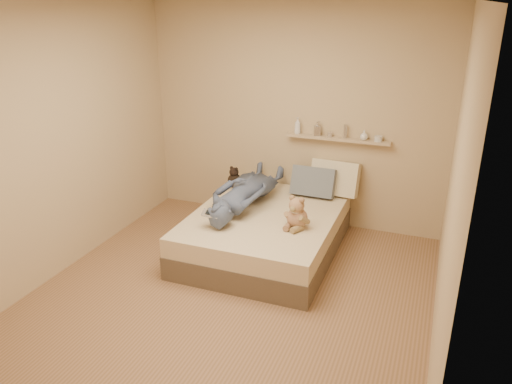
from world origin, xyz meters
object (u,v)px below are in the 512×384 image
at_px(person, 244,191).
at_px(dark_plush, 234,178).
at_px(pillow_grey, 313,182).
at_px(wall_shelf, 338,139).
at_px(bed, 265,232).
at_px(game_console, 211,214).
at_px(teddy_bear, 297,215).
at_px(pillow_cream, 335,178).

bearing_deg(person, dark_plush, -53.48).
height_order(pillow_grey, wall_shelf, wall_shelf).
xyz_separation_m(dark_plush, pillow_grey, (0.97, 0.07, 0.06)).
bearing_deg(pillow_grey, person, -138.00).
relative_size(bed, person, 1.29).
bearing_deg(wall_shelf, game_console, -122.04).
height_order(game_console, teddy_bear, teddy_bear).
bearing_deg(dark_plush, pillow_grey, 3.95).
relative_size(bed, dark_plush, 7.29).
xyz_separation_m(teddy_bear, dark_plush, (-1.04, 0.85, -0.03)).
xyz_separation_m(game_console, pillow_cream, (0.93, 1.39, 0.03)).
relative_size(pillow_cream, person, 0.37).
xyz_separation_m(pillow_cream, person, (-0.85, -0.71, -0.02)).
height_order(teddy_bear, pillow_grey, pillow_grey).
height_order(bed, person, person).
relative_size(pillow_grey, person, 0.34).
bearing_deg(teddy_bear, game_console, -156.88).
xyz_separation_m(game_console, person, (0.08, 0.68, 0.01)).
distance_m(bed, pillow_cream, 1.09).
xyz_separation_m(pillow_grey, wall_shelf, (0.21, 0.22, 0.48)).
bearing_deg(pillow_cream, person, -140.23).
bearing_deg(pillow_cream, wall_shelf, 97.17).
distance_m(bed, dark_plush, 0.95).
xyz_separation_m(teddy_bear, pillow_cream, (0.15, 1.06, 0.06)).
height_order(bed, teddy_bear, teddy_bear).
bearing_deg(pillow_cream, dark_plush, -170.13).
bearing_deg(pillow_grey, wall_shelf, 46.25).
height_order(pillow_grey, person, pillow_grey).
xyz_separation_m(dark_plush, pillow_cream, (1.19, 0.21, 0.09)).
bearing_deg(bed, wall_shelf, 58.82).
distance_m(pillow_grey, person, 0.85).
bearing_deg(dark_plush, game_console, -77.76).
bearing_deg(pillow_grey, bed, -116.25).
xyz_separation_m(bed, teddy_bear, (0.41, -0.23, 0.37)).
bearing_deg(pillow_cream, bed, -124.00).
bearing_deg(bed, dark_plush, 135.25).
relative_size(teddy_bear, pillow_cream, 0.63).
height_order(teddy_bear, person, person).
relative_size(game_console, wall_shelf, 0.17).
bearing_deg(dark_plush, person, -56.03).
bearing_deg(teddy_bear, pillow_cream, 82.11).
distance_m(teddy_bear, pillow_grey, 0.92).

